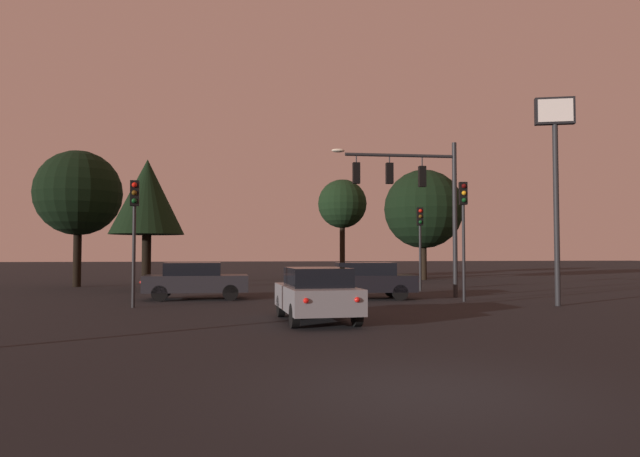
# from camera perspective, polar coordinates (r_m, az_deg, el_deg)

# --- Properties ---
(ground_plane) EXTENTS (168.00, 168.00, 0.00)m
(ground_plane) POSITION_cam_1_polar(r_m,az_deg,el_deg) (32.41, -3.30, -5.84)
(ground_plane) COLOR black
(ground_plane) RESTS_ON ground
(traffic_signal_mast_arm) EXTENTS (5.52, 0.37, 6.74)m
(traffic_signal_mast_arm) POSITION_cam_1_polar(r_m,az_deg,el_deg) (24.77, 9.75, 3.88)
(traffic_signal_mast_arm) COLOR #232326
(traffic_signal_mast_arm) RESTS_ON ground
(traffic_light_corner_left) EXTENTS (0.33, 0.37, 4.74)m
(traffic_light_corner_left) POSITION_cam_1_polar(r_m,az_deg,el_deg) (23.11, 14.28, 1.11)
(traffic_light_corner_left) COLOR #232326
(traffic_light_corner_left) RESTS_ON ground
(traffic_light_corner_right) EXTENTS (0.33, 0.37, 4.19)m
(traffic_light_corner_right) POSITION_cam_1_polar(r_m,az_deg,el_deg) (28.73, 10.07, -0.32)
(traffic_light_corner_right) COLOR #232326
(traffic_light_corner_right) RESTS_ON ground
(traffic_light_median) EXTENTS (0.32, 0.36, 4.49)m
(traffic_light_median) POSITION_cam_1_polar(r_m,az_deg,el_deg) (20.97, -18.24, 1.05)
(traffic_light_median) COLOR #232326
(traffic_light_median) RESTS_ON ground
(car_nearside_lane) EXTENTS (2.13, 4.10, 1.52)m
(car_nearside_lane) POSITION_cam_1_polar(r_m,az_deg,el_deg) (16.04, -0.36, -6.56)
(car_nearside_lane) COLOR gray
(car_nearside_lane) RESTS_ON ground
(car_crossing_left) EXTENTS (4.33, 2.03, 1.52)m
(car_crossing_left) POSITION_cam_1_polar(r_m,az_deg,el_deg) (24.04, -12.46, -5.10)
(car_crossing_left) COLOR #232328
(car_crossing_left) RESTS_ON ground
(car_crossing_right) EXTENTS (4.56, 2.13, 1.52)m
(car_crossing_right) POSITION_cam_1_polar(r_m,az_deg,el_deg) (23.67, 4.30, -5.19)
(car_crossing_right) COLOR black
(car_crossing_right) RESTS_ON ground
(store_sign_illuminated) EXTENTS (1.41, 0.64, 7.65)m
(store_sign_illuminated) POSITION_cam_1_polar(r_m,az_deg,el_deg) (22.63, 22.67, 6.94)
(store_sign_illuminated) COLOR #232326
(store_sign_illuminated) RESTS_ON ground
(tree_behind_sign) EXTENTS (5.51, 5.51, 7.73)m
(tree_behind_sign) POSITION_cam_1_polar(r_m,az_deg,el_deg) (40.26, 10.42, 1.94)
(tree_behind_sign) COLOR black
(tree_behind_sign) RESTS_ON ground
(tree_left_far) EXTENTS (3.91, 3.91, 7.77)m
(tree_left_far) POSITION_cam_1_polar(r_m,az_deg,el_deg) (45.26, 2.26, 2.45)
(tree_left_far) COLOR black
(tree_left_far) RESTS_ON ground
(tree_center_horizon) EXTENTS (4.79, 4.79, 7.68)m
(tree_center_horizon) POSITION_cam_1_polar(r_m,az_deg,el_deg) (34.67, -23.21, 3.28)
(tree_center_horizon) COLOR black
(tree_center_horizon) RESTS_ON ground
(tree_right_cluster) EXTENTS (3.84, 3.84, 6.81)m
(tree_right_cluster) POSITION_cam_1_polar(r_m,az_deg,el_deg) (30.83, -17.05, 3.02)
(tree_right_cluster) COLOR black
(tree_right_cluster) RESTS_ON ground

